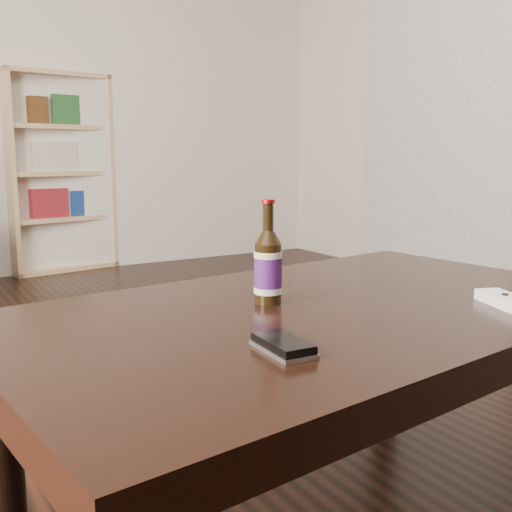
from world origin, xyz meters
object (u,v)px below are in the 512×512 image
bookshelf (54,169)px  coffee_table (323,335)px  beer_bottle (268,267)px  phone (283,346)px

bookshelf → coffee_table: bearing=-103.8°
coffee_table → beer_bottle: size_ratio=6.49×
coffee_table → beer_bottle: bearing=140.8°
bookshelf → beer_bottle: 3.41m
bookshelf → coffee_table: (-0.24, -3.47, -0.28)m
bookshelf → coffee_table: bookshelf is taller
beer_bottle → phone: bearing=-118.0°
coffee_table → beer_bottle: beer_bottle is taller
bookshelf → beer_bottle: bookshelf is taller
coffee_table → phone: size_ratio=11.70×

